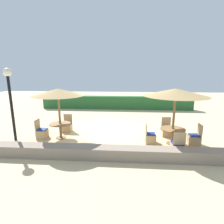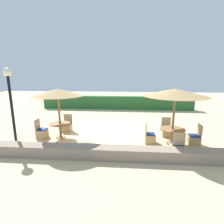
% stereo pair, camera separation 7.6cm
% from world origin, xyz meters
% --- Properties ---
extents(ground_plane, '(40.00, 40.00, 0.00)m').
position_xyz_m(ground_plane, '(0.00, 0.00, 0.00)').
color(ground_plane, '#D1BA8C').
extents(hedge_row, '(13.00, 0.70, 1.12)m').
position_xyz_m(hedge_row, '(0.00, 5.91, 0.56)').
color(hedge_row, '#28602D').
rests_on(hedge_row, ground_plane).
extents(stone_border, '(10.00, 0.56, 0.44)m').
position_xyz_m(stone_border, '(0.00, -3.27, 0.22)').
color(stone_border, gray).
rests_on(stone_border, ground_plane).
extents(lamp_post, '(0.36, 0.36, 3.32)m').
position_xyz_m(lamp_post, '(-4.40, -1.79, 2.35)').
color(lamp_post, black).
rests_on(lamp_post, ground_plane).
extents(parasol_front_left, '(2.42, 2.42, 2.40)m').
position_xyz_m(parasol_front_left, '(-2.36, -1.35, 2.22)').
color(parasol_front_left, olive).
rests_on(parasol_front_left, ground_plane).
extents(round_table_front_left, '(1.00, 1.00, 0.73)m').
position_xyz_m(round_table_front_left, '(-2.36, -1.35, 0.56)').
color(round_table_front_left, olive).
rests_on(round_table_front_left, ground_plane).
extents(patio_chair_front_left_west, '(0.46, 0.46, 0.93)m').
position_xyz_m(patio_chair_front_left_west, '(-3.29, -1.40, 0.26)').
color(patio_chair_front_left_west, tan).
rests_on(patio_chair_front_left_west, ground_plane).
extents(patio_chair_front_left_north, '(0.46, 0.46, 0.93)m').
position_xyz_m(patio_chair_front_left_north, '(-2.35, -0.40, 0.26)').
color(patio_chair_front_left_north, tan).
rests_on(patio_chair_front_left_north, ground_plane).
extents(parasol_front_right, '(2.70, 2.70, 2.47)m').
position_xyz_m(parasol_front_right, '(2.86, -1.67, 2.30)').
color(parasol_front_right, olive).
rests_on(parasol_front_right, ground_plane).
extents(round_table_front_right, '(1.08, 1.08, 0.70)m').
position_xyz_m(round_table_front_right, '(2.86, -1.67, 0.56)').
color(round_table_front_right, olive).
rests_on(round_table_front_right, ground_plane).
extents(patio_chair_front_right_east, '(0.46, 0.46, 0.93)m').
position_xyz_m(patio_chair_front_right_east, '(3.83, -1.69, 0.26)').
color(patio_chair_front_right_east, tan).
rests_on(patio_chair_front_right_east, ground_plane).
extents(patio_chair_front_right_west, '(0.46, 0.46, 0.93)m').
position_xyz_m(patio_chair_front_right_west, '(1.89, -1.65, 0.26)').
color(patio_chair_front_right_west, tan).
rests_on(patio_chair_front_right_west, ground_plane).
extents(patio_chair_front_right_south, '(0.46, 0.46, 0.93)m').
position_xyz_m(patio_chair_front_right_south, '(2.81, -2.66, 0.26)').
color(patio_chair_front_right_south, tan).
rests_on(patio_chair_front_right_south, ground_plane).
extents(patio_chair_front_right_north, '(0.46, 0.46, 0.93)m').
position_xyz_m(patio_chair_front_right_north, '(2.84, -0.67, 0.26)').
color(patio_chair_front_right_north, tan).
rests_on(patio_chair_front_right_north, ground_plane).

